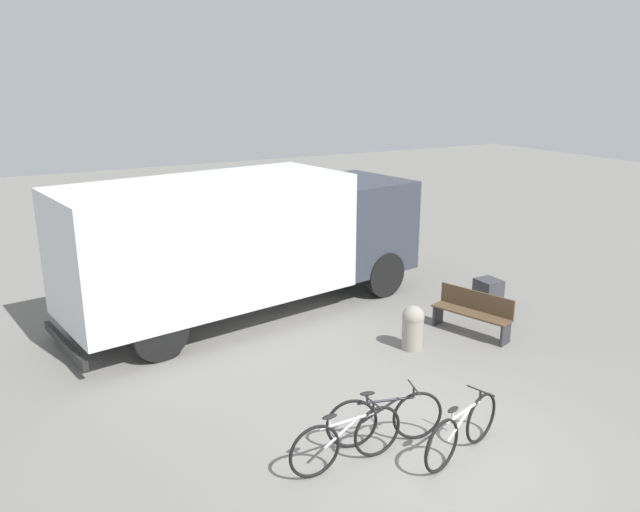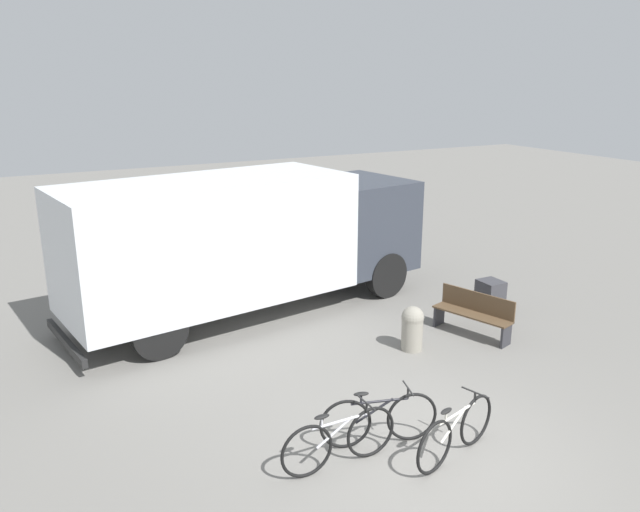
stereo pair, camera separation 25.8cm
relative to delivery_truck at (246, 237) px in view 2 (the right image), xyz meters
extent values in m
plane|color=slate|center=(0.24, -6.31, -1.71)|extent=(60.00, 60.00, 0.00)
cube|color=silver|center=(-0.88, -0.14, 0.07)|extent=(6.26, 3.36, 2.49)
cube|color=#333842|center=(3.08, 0.48, -0.11)|extent=(2.40, 2.67, 2.12)
cube|color=black|center=(-3.87, -0.60, -1.42)|extent=(0.46, 2.35, 0.16)
cylinder|color=black|center=(2.91, 1.55, -1.17)|extent=(1.11, 0.44, 1.08)
cylinder|color=black|center=(3.25, -0.59, -1.17)|extent=(1.11, 0.44, 1.08)
cylinder|color=black|center=(-2.66, 0.68, -1.17)|extent=(1.11, 0.44, 1.08)
cylinder|color=black|center=(-2.33, -1.46, -1.17)|extent=(1.11, 0.44, 1.08)
cube|color=brown|center=(3.49, -3.33, -1.26)|extent=(0.88, 1.69, 0.04)
cube|color=brown|center=(3.67, -3.27, -1.06)|extent=(0.53, 1.58, 0.44)
cube|color=#2D2D33|center=(3.73, -4.07, -1.50)|extent=(0.34, 0.15, 0.43)
cube|color=#2D2D33|center=(3.26, -2.59, -1.50)|extent=(0.34, 0.15, 0.43)
torus|color=black|center=(-1.51, -5.93, -1.34)|extent=(0.75, 0.05, 0.75)
torus|color=black|center=(-0.53, -5.93, -1.34)|extent=(0.75, 0.05, 0.75)
cylinder|color=silver|center=(-1.02, -5.93, -1.04)|extent=(0.83, 0.04, 0.04)
cylinder|color=silver|center=(-1.09, -5.93, -1.18)|extent=(0.56, 0.04, 0.35)
cylinder|color=silver|center=(-1.29, -5.93, -0.97)|extent=(0.03, 0.03, 0.12)
ellipsoid|color=black|center=(-1.29, -5.93, -0.89)|extent=(0.22, 0.09, 0.05)
cylinder|color=black|center=(-0.61, -5.93, -0.96)|extent=(0.03, 0.03, 0.16)
cylinder|color=black|center=(-0.61, -5.93, -0.88)|extent=(0.03, 0.44, 0.02)
torus|color=black|center=(-0.74, -5.59, -1.34)|extent=(0.74, 0.25, 0.75)
torus|color=black|center=(0.20, -5.86, -1.34)|extent=(0.74, 0.25, 0.75)
cylinder|color=black|center=(-0.27, -5.73, -1.04)|extent=(0.81, 0.26, 0.04)
cylinder|color=black|center=(-0.34, -5.71, -1.18)|extent=(0.54, 0.19, 0.35)
cylinder|color=black|center=(-0.53, -5.66, -0.97)|extent=(0.03, 0.03, 0.12)
ellipsoid|color=black|center=(-0.53, -5.66, -0.89)|extent=(0.24, 0.15, 0.05)
cylinder|color=black|center=(0.13, -5.84, -0.96)|extent=(0.03, 0.03, 0.16)
cylinder|color=black|center=(0.13, -5.84, -0.88)|extent=(0.14, 0.43, 0.02)
torus|color=black|center=(0.02, -6.63, -1.34)|extent=(0.74, 0.25, 0.75)
torus|color=black|center=(0.96, -6.36, -1.34)|extent=(0.74, 0.25, 0.75)
cylinder|color=silver|center=(0.49, -6.49, -1.04)|extent=(0.81, 0.27, 0.04)
cylinder|color=silver|center=(0.42, -6.51, -1.18)|extent=(0.54, 0.19, 0.35)
cylinder|color=silver|center=(0.23, -6.57, -0.97)|extent=(0.03, 0.03, 0.12)
ellipsoid|color=black|center=(0.23, -6.57, -0.89)|extent=(0.24, 0.15, 0.05)
cylinder|color=black|center=(0.89, -6.38, -0.96)|extent=(0.03, 0.03, 0.16)
cylinder|color=black|center=(0.89, -6.38, -0.88)|extent=(0.15, 0.43, 0.02)
cylinder|color=gray|center=(2.03, -3.33, -1.38)|extent=(0.41, 0.41, 0.66)
sphere|color=gray|center=(2.03, -3.33, -1.05)|extent=(0.43, 0.43, 0.43)
cube|color=#38383D|center=(4.69, -2.55, -1.34)|extent=(0.47, 0.52, 0.74)
camera|label=1|loc=(-4.86, -12.14, 3.36)|focal=35.00mm
camera|label=2|loc=(-4.63, -12.26, 3.36)|focal=35.00mm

